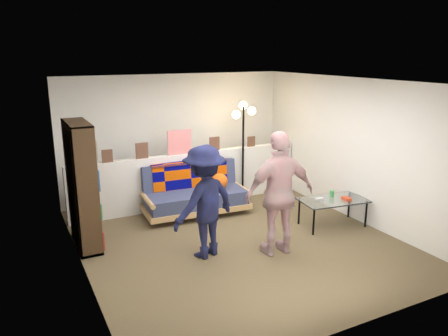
# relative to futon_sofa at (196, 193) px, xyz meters

# --- Properties ---
(ground) EXTENTS (5.00, 5.00, 0.00)m
(ground) POSITION_rel_futon_sofa_xyz_m (0.09, -1.35, -0.37)
(ground) COLOR brown
(ground) RESTS_ON ground
(room_shell) EXTENTS (4.60, 5.05, 2.45)m
(room_shell) POSITION_rel_futon_sofa_xyz_m (0.09, -0.88, 1.30)
(room_shell) COLOR silver
(room_shell) RESTS_ON ground
(half_wall_ledge) EXTENTS (4.45, 0.15, 1.00)m
(half_wall_ledge) POSITION_rel_futon_sofa_xyz_m (0.09, 0.45, 0.13)
(half_wall_ledge) COLOR silver
(half_wall_ledge) RESTS_ON ground
(ledge_decor) EXTENTS (2.97, 0.02, 0.45)m
(ledge_decor) POSITION_rel_futon_sofa_xyz_m (-0.14, 0.43, 0.81)
(ledge_decor) COLOR brown
(ledge_decor) RESTS_ON half_wall_ledge
(futon_sofa) EXTENTS (1.89, 1.00, 0.79)m
(futon_sofa) POSITION_rel_futon_sofa_xyz_m (0.00, 0.00, 0.00)
(futon_sofa) COLOR tan
(futon_sofa) RESTS_ON ground
(bookshelf) EXTENTS (0.31, 0.93, 1.86)m
(bookshelf) POSITION_rel_futon_sofa_xyz_m (-2.00, -0.50, 0.50)
(bookshelf) COLOR #332011
(bookshelf) RESTS_ON ground
(coffee_table) EXTENTS (1.16, 0.74, 0.56)m
(coffee_table) POSITION_rel_futon_sofa_xyz_m (1.79, -1.57, 0.06)
(coffee_table) COLOR black
(coffee_table) RESTS_ON ground
(floor_lamp) EXTENTS (0.39, 0.35, 1.89)m
(floor_lamp) POSITION_rel_futon_sofa_xyz_m (1.15, 0.33, 0.97)
(floor_lamp) COLOR black
(floor_lamp) RESTS_ON ground
(person_left) EXTENTS (1.17, 0.89, 1.60)m
(person_left) POSITION_rel_futon_sofa_xyz_m (-0.55, -1.61, 0.43)
(person_left) COLOR black
(person_left) RESTS_ON ground
(person_right) EXTENTS (1.08, 0.53, 1.78)m
(person_right) POSITION_rel_futon_sofa_xyz_m (0.42, -2.01, 0.52)
(person_right) COLOR pink
(person_right) RESTS_ON ground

